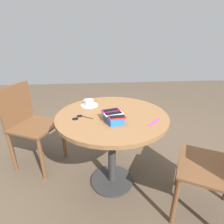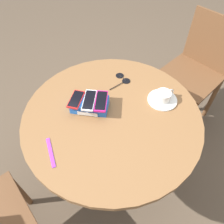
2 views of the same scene
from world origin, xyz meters
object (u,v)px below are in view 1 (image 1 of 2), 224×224
object	(u,v)px
coffee_cup	(89,102)
saucer	(89,105)
phone_white	(114,114)
chair_far_side	(30,125)
phone_red	(117,117)
lanyard_strap	(155,122)
phone_box	(114,118)
chair_near_window	(222,169)
phone_magenta	(111,111)
round_table	(112,127)
sunglasses	(79,117)

from	to	relation	value
coffee_cup	saucer	bearing A→B (deg)	-128.06
phone_white	chair_far_side	world-z (taller)	chair_far_side
phone_red	lanyard_strap	world-z (taller)	phone_red
phone_red	saucer	bearing A→B (deg)	27.50
phone_box	chair_far_side	distance (m)	0.99
phone_red	chair_far_side	bearing A→B (deg)	56.26
phone_white	chair_near_window	xyz separation A→B (m)	(-0.29, -0.73, -0.33)
chair_far_side	phone_white	bearing A→B (deg)	-121.12
phone_red	phone_magenta	distance (m)	0.13
round_table	phone_red	size ratio (longest dim) A/B	7.17
phone_red	phone_magenta	xyz separation A→B (m)	(0.12, 0.04, 0.00)
lanyard_strap	sunglasses	bearing A→B (deg)	76.75
phone_box	lanyard_strap	distance (m)	0.30
sunglasses	saucer	bearing A→B (deg)	-17.02
round_table	chair_near_window	xyz separation A→B (m)	(-0.41, -0.74, -0.15)
phone_box	phone_red	bearing A→B (deg)	-165.83
coffee_cup	chair_far_side	bearing A→B (deg)	76.26
sunglasses	chair_far_side	xyz separation A→B (m)	(0.41, 0.54, -0.25)
phone_red	saucer	size ratio (longest dim) A/B	0.81
phone_red	coffee_cup	world-z (taller)	phone_red
phone_red	round_table	bearing A→B (deg)	5.92
phone_white	phone_magenta	bearing A→B (deg)	16.14
phone_red	chair_far_side	size ratio (longest dim) A/B	0.15
saucer	chair_near_window	distance (m)	1.15
sunglasses	chair_far_side	bearing A→B (deg)	53.02
sunglasses	chair_near_window	distance (m)	1.11
phone_red	phone_box	bearing A→B (deg)	14.17
lanyard_strap	sunglasses	distance (m)	0.59
round_table	phone_box	bearing A→B (deg)	-178.52
phone_magenta	coffee_cup	world-z (taller)	phone_magenta
saucer	lanyard_strap	size ratio (longest dim) A/B	1.02
phone_box	sunglasses	xyz separation A→B (m)	(0.08, 0.27, -0.03)
saucer	sunglasses	bearing A→B (deg)	162.98
chair_far_side	round_table	bearing A→B (deg)	-114.41
phone_magenta	chair_far_side	distance (m)	0.96
coffee_cup	phone_magenta	bearing A→B (deg)	-147.89
phone_box	phone_red	world-z (taller)	phone_red
saucer	chair_far_side	distance (m)	0.69
lanyard_strap	chair_far_side	bearing A→B (deg)	63.98
phone_red	saucer	distance (m)	0.46
round_table	sunglasses	distance (m)	0.30
saucer	chair_near_window	bearing A→B (deg)	-124.11
phone_magenta	lanyard_strap	xyz separation A→B (m)	(-0.11, -0.32, -0.06)
coffee_cup	sunglasses	xyz separation A→B (m)	(-0.26, 0.08, -0.03)
sunglasses	phone_box	bearing A→B (deg)	-106.76
phone_box	lanyard_strap	xyz separation A→B (m)	(-0.05, -0.30, -0.03)
phone_white	sunglasses	xyz separation A→B (m)	(0.08, 0.27, -0.06)
phone_red	sunglasses	xyz separation A→B (m)	(0.15, 0.29, -0.06)
phone_magenta	chair_far_side	xyz separation A→B (m)	(0.43, 0.80, -0.31)
phone_box	chair_near_window	size ratio (longest dim) A/B	0.25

